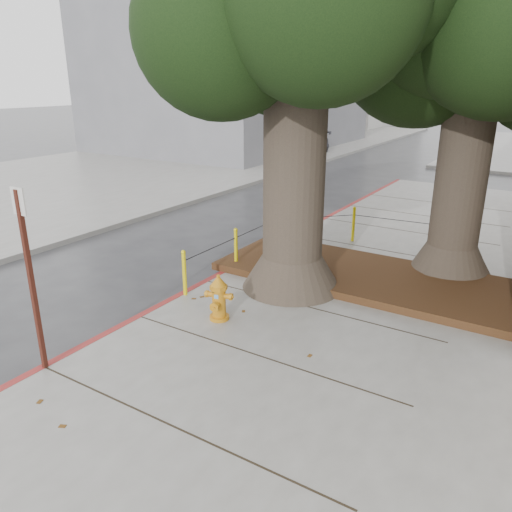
# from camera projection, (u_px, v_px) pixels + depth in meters

# --- Properties ---
(ground) EXTENTS (140.00, 140.00, 0.00)m
(ground) POSITION_uv_depth(u_px,v_px,m) (228.00, 354.00, 8.14)
(ground) COLOR #28282B
(ground) RESTS_ON ground
(sidewalk_opposite) EXTENTS (14.00, 60.00, 0.15)m
(sidewalk_opposite) POSITION_uv_depth(u_px,v_px,m) (107.00, 174.00, 23.13)
(sidewalk_opposite) COLOR slate
(sidewalk_opposite) RESTS_ON ground
(curb_red) EXTENTS (0.14, 26.00, 0.16)m
(curb_red) POSITION_uv_depth(u_px,v_px,m) (220.00, 277.00, 11.12)
(curb_red) COLOR maroon
(curb_red) RESTS_ON ground
(planter_bed) EXTENTS (6.40, 2.60, 0.16)m
(planter_bed) POSITION_uv_depth(u_px,v_px,m) (367.00, 276.00, 10.72)
(planter_bed) COLOR black
(planter_bed) RESTS_ON sidewalk_main
(building_far_grey) EXTENTS (12.00, 16.00, 12.00)m
(building_far_grey) POSITION_uv_depth(u_px,v_px,m) (234.00, 49.00, 31.20)
(building_far_grey) COLOR slate
(building_far_grey) RESTS_ON ground
(building_far_white) EXTENTS (12.00, 18.00, 15.00)m
(building_far_white) POSITION_uv_depth(u_px,v_px,m) (348.00, 44.00, 50.02)
(building_far_white) COLOR silver
(building_far_white) RESTS_ON ground
(tree_near) EXTENTS (4.50, 3.80, 7.68)m
(tree_near) POSITION_uv_depth(u_px,v_px,m) (319.00, 8.00, 8.57)
(tree_near) COLOR #4C3F33
(tree_near) RESTS_ON sidewalk_main
(tree_far) EXTENTS (4.50, 3.80, 7.17)m
(tree_far) POSITION_uv_depth(u_px,v_px,m) (501.00, 35.00, 9.37)
(tree_far) COLOR #4C3F33
(tree_far) RESTS_ON sidewalk_main
(bollard_ring) EXTENTS (3.79, 5.39, 0.95)m
(bollard_ring) POSITION_uv_depth(u_px,v_px,m) (304.00, 238.00, 11.84)
(bollard_ring) COLOR yellow
(bollard_ring) RESTS_ON sidewalk_main
(fire_hydrant) EXTENTS (0.45, 0.44, 0.85)m
(fire_hydrant) POSITION_uv_depth(u_px,v_px,m) (219.00, 298.00, 8.85)
(fire_hydrant) COLOR orange
(fire_hydrant) RESTS_ON sidewalk_main
(signpost) EXTENTS (0.27, 0.07, 2.74)m
(signpost) POSITION_uv_depth(u_px,v_px,m) (30.00, 271.00, 6.97)
(signpost) COLOR #471911
(signpost) RESTS_ON sidewalk_main
(car_dark) EXTENTS (2.37, 4.89, 1.37)m
(car_dark) POSITION_uv_depth(u_px,v_px,m) (298.00, 145.00, 28.21)
(car_dark) COLOR black
(car_dark) RESTS_ON ground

